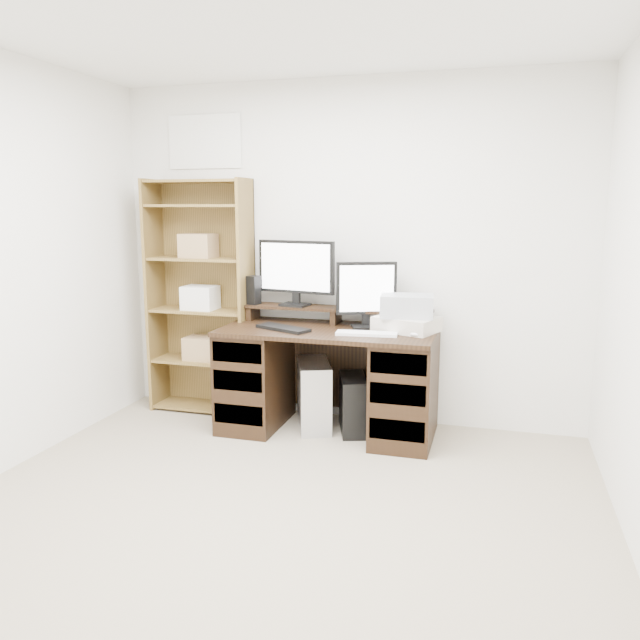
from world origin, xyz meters
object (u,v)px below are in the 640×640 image
at_px(bookshelf, 202,295).
at_px(printer, 407,324).
at_px(monitor_small, 366,292).
at_px(desk, 328,378).
at_px(tower_black, 353,404).
at_px(tower_silver, 314,394).
at_px(monitor_wide, 296,269).

bearing_deg(bookshelf, printer, -5.15).
relative_size(monitor_small, printer, 1.16).
bearing_deg(desk, tower_black, 13.86).
bearing_deg(bookshelf, tower_silver, -9.30).
bearing_deg(desk, bookshelf, 168.83).
relative_size(desk, monitor_small, 3.22).
relative_size(tower_silver, tower_black, 1.11).
bearing_deg(tower_silver, bookshelf, 149.44).
height_order(monitor_small, tower_silver, monitor_small).
distance_m(monitor_wide, printer, 0.92).
bearing_deg(monitor_wide, monitor_small, -0.03).
xyz_separation_m(monitor_small, tower_black, (-0.07, -0.07, -0.80)).
relative_size(printer, tower_black, 0.91).
height_order(tower_black, bookshelf, bookshelf).
xyz_separation_m(desk, printer, (0.54, 0.07, 0.41)).
relative_size(monitor_wide, tower_silver, 1.24).
xyz_separation_m(desk, tower_black, (0.17, 0.04, -0.19)).
distance_m(monitor_wide, tower_black, 1.06).
relative_size(desk, tower_silver, 3.07).
bearing_deg(monitor_wide, printer, 0.06).
distance_m(tower_silver, bookshelf, 1.18).
bearing_deg(monitor_wide, tower_silver, -30.55).
distance_m(monitor_small, printer, 0.36).
bearing_deg(tower_black, bookshelf, 154.14).
distance_m(desk, bookshelf, 1.22).
bearing_deg(monitor_wide, tower_black, -9.62).
distance_m(printer, tower_black, 0.70).
xyz_separation_m(monitor_small, bookshelf, (-1.32, 0.10, -0.09)).
distance_m(printer, tower_silver, 0.86).
height_order(monitor_small, tower_black, monitor_small).
bearing_deg(tower_silver, monitor_small, -12.18).
distance_m(monitor_wide, bookshelf, 0.80).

